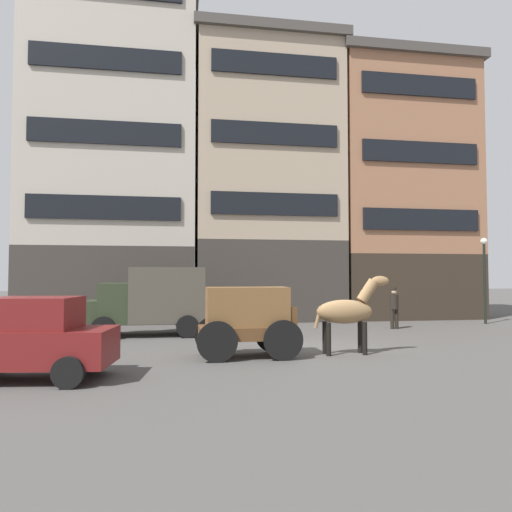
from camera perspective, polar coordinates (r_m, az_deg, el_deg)
The scene contains 11 objects.
ground_plane at distance 15.05m, azimuth 7.25°, elevation -11.22°, with size 120.00×120.00×0.00m, color #4C4947.
building_far_left at distance 25.86m, azimuth -17.02°, elevation 13.06°, with size 8.72×5.51×18.22m.
building_center_left at distance 25.65m, azimuth 1.23°, elevation 9.39°, with size 8.01×5.51×15.00m.
building_center_right at distance 27.99m, azimuth 17.03°, elevation 7.92°, with size 8.03×5.51×14.45m.
cargo_wagon at distance 13.32m, azimuth -0.90°, elevation -7.41°, with size 2.91×1.52×1.98m.
draft_horse at distance 14.04m, azimuth 11.17°, elevation -6.61°, with size 2.34×0.61×2.30m.
delivery_truck_near at distance 18.47m, azimuth -12.66°, elevation -5.10°, with size 4.40×2.24×2.62m.
sedan_dark at distance 11.60m, azimuth -26.07°, elevation -9.08°, with size 3.86×2.21×1.83m.
pedestrian_officer at distance 21.15m, azimuth 16.57°, elevation -5.90°, with size 0.51×0.51×1.79m.
streetlamp_curbside at distance 24.91m, azimuth 26.19°, elevation -1.33°, with size 0.32×0.32×4.12m.
fire_hydrant_curbside at distance 20.44m, azimuth -0.57°, elevation -7.69°, with size 0.24×0.24×0.83m.
Camera 1 is at (-4.19, -14.27, 2.31)m, focal length 32.65 mm.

